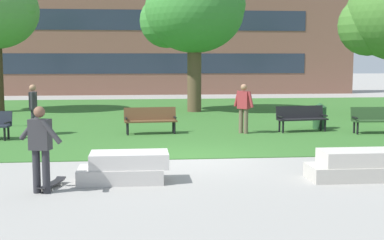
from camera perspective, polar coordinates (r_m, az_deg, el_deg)
ground_plane at (r=13.96m, az=0.03°, el=-4.22°), size 140.00×140.00×0.00m
grass_lawn at (r=23.82m, az=-2.37°, el=0.36°), size 40.00×20.00×0.02m
concrete_block_center at (r=11.51m, az=-7.19°, el=-5.07°), size 1.92×0.90×0.64m
concrete_block_left at (r=12.19m, az=16.86°, el=-4.65°), size 1.92×0.90×0.64m
person_skateboarder at (r=10.78m, az=-15.87°, el=-2.50°), size 0.94×0.71×1.71m
skateboard at (r=11.29m, az=-14.76°, el=-6.63°), size 0.46×1.04×0.14m
park_bench_near_left at (r=18.46m, az=-4.45°, el=0.14°), size 1.84×0.68×0.90m
park_bench_near_right at (r=19.36m, az=11.58°, el=0.33°), size 1.86×0.77×0.90m
park_bench_far_right at (r=19.61m, az=19.18°, el=0.17°), size 1.82×0.59×0.90m
tree_near_left at (r=25.93m, az=0.12°, el=11.43°), size 4.97×4.73×6.85m
trash_bin at (r=20.26m, az=13.45°, el=0.46°), size 0.49×0.49×0.96m
person_bystander_near_lawn at (r=18.51m, az=5.53°, el=1.53°), size 0.62×0.70×1.71m
person_bystander_far_lawn at (r=18.85m, az=-16.58°, el=1.37°), size 0.28×0.70×1.71m
building_facade_distant at (r=38.25m, az=-4.37°, el=10.96°), size 29.23×1.03×10.98m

